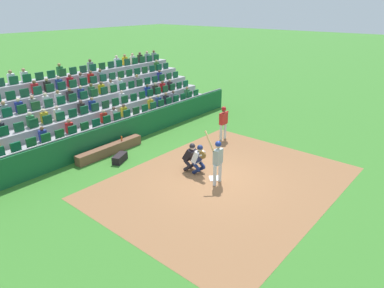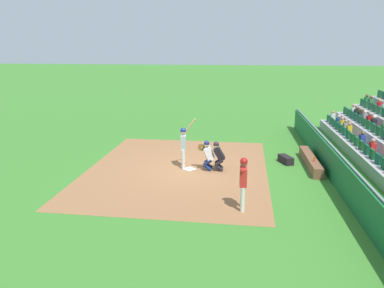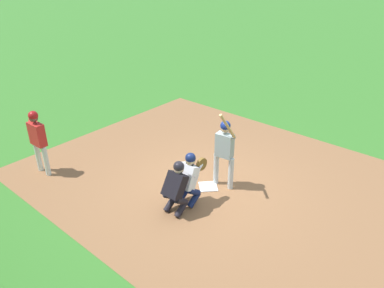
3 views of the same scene
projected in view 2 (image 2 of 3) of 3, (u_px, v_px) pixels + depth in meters
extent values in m
plane|color=#39792A|center=(189.00, 169.00, 16.00)|extent=(160.00, 160.00, 0.00)
cube|color=#91613E|center=(178.00, 169.00, 16.05)|extent=(9.83, 7.77, 0.01)
cube|color=white|center=(189.00, 169.00, 16.00)|extent=(0.62, 0.62, 0.02)
cylinder|color=silver|center=(183.00, 159.00, 15.96)|extent=(0.14, 0.14, 0.84)
cylinder|color=silver|center=(184.00, 157.00, 16.35)|extent=(0.14, 0.14, 0.84)
cube|color=#92A1A1|center=(183.00, 142.00, 15.97)|extent=(0.43, 0.26, 0.59)
sphere|color=tan|center=(183.00, 132.00, 15.86)|extent=(0.22, 0.22, 0.22)
sphere|color=navy|center=(183.00, 130.00, 15.84)|extent=(0.24, 0.24, 0.24)
cylinder|color=#92A1A1|center=(184.00, 135.00, 15.95)|extent=(0.45, 0.10, 0.14)
cylinder|color=#92A1A1|center=(184.00, 134.00, 16.11)|extent=(0.17, 0.14, 0.13)
cylinder|color=tan|center=(190.00, 126.00, 15.99)|extent=(0.16, 0.52, 0.71)
sphere|color=black|center=(185.00, 134.00, 16.15)|extent=(0.06, 0.06, 0.06)
cylinder|color=#15214F|center=(207.00, 168.00, 15.75)|extent=(0.16, 0.39, 0.34)
cylinder|color=#15214F|center=(208.00, 163.00, 15.70)|extent=(0.16, 0.39, 0.33)
cylinder|color=#15214F|center=(208.00, 165.00, 16.06)|extent=(0.16, 0.39, 0.34)
cylinder|color=#15214F|center=(208.00, 160.00, 16.00)|extent=(0.16, 0.39, 0.33)
cube|color=white|center=(209.00, 153.00, 15.75)|extent=(0.44, 0.46, 0.60)
cube|color=#15214F|center=(206.00, 153.00, 15.77)|extent=(0.39, 0.24, 0.45)
sphere|color=tan|center=(207.00, 145.00, 15.67)|extent=(0.22, 0.22, 0.22)
cube|color=black|center=(207.00, 145.00, 15.67)|extent=(0.20, 0.12, 0.20)
sphere|color=#15214F|center=(207.00, 143.00, 15.66)|extent=(0.24, 0.24, 0.24)
cylinder|color=brown|center=(201.00, 147.00, 15.86)|extent=(0.09, 0.30, 0.30)
cylinder|color=white|center=(206.00, 149.00, 15.88)|extent=(0.13, 0.40, 0.22)
cylinder|color=black|center=(219.00, 168.00, 15.71)|extent=(0.14, 0.38, 0.34)
cylinder|color=black|center=(219.00, 163.00, 15.65)|extent=(0.14, 0.38, 0.33)
cylinder|color=black|center=(219.00, 166.00, 16.02)|extent=(0.14, 0.38, 0.34)
cylinder|color=black|center=(219.00, 161.00, 15.96)|extent=(0.14, 0.38, 0.33)
cube|color=black|center=(219.00, 154.00, 15.72)|extent=(0.42, 0.49, 0.60)
cube|color=black|center=(217.00, 154.00, 15.73)|extent=(0.38, 0.28, 0.42)
sphere|color=#D0A78E|center=(216.00, 146.00, 15.64)|extent=(0.22, 0.22, 0.22)
cube|color=black|center=(216.00, 146.00, 15.64)|extent=(0.20, 0.14, 0.19)
sphere|color=black|center=(216.00, 144.00, 15.63)|extent=(0.24, 0.24, 0.24)
cube|color=#16592F|center=(330.00, 161.00, 15.22)|extent=(17.33, 0.24, 1.19)
cylinder|color=gray|center=(332.00, 145.00, 15.06)|extent=(17.33, 0.07, 0.07)
cube|color=brown|center=(310.00, 161.00, 16.39)|extent=(3.51, 0.40, 0.44)
cylinder|color=#DB4C1D|center=(314.00, 159.00, 15.61)|extent=(0.07, 0.07, 0.21)
cube|color=black|center=(286.00, 160.00, 16.78)|extent=(0.91, 0.66, 0.34)
cylinder|color=silver|center=(242.00, 195.00, 12.23)|extent=(0.13, 0.13, 0.83)
cylinder|color=silver|center=(243.00, 200.00, 11.87)|extent=(0.13, 0.13, 0.83)
cube|color=red|center=(243.00, 176.00, 11.87)|extent=(0.48, 0.22, 0.59)
sphere|color=brown|center=(244.00, 163.00, 11.75)|extent=(0.21, 0.21, 0.21)
sphere|color=red|center=(244.00, 161.00, 11.74)|extent=(0.24, 0.24, 0.24)
cylinder|color=red|center=(243.00, 169.00, 11.74)|extent=(0.51, 0.14, 0.14)
cylinder|color=red|center=(243.00, 171.00, 11.56)|extent=(0.18, 0.15, 0.13)
cube|color=#9F9AA0|center=(380.00, 170.00, 15.09)|extent=(18.17, 0.94, 0.52)
cube|color=#0C4B34|center=(378.00, 159.00, 14.99)|extent=(0.44, 0.10, 0.42)
cube|color=#134C27|center=(372.00, 154.00, 15.66)|extent=(0.44, 0.10, 0.42)
cube|color=#0F4B30|center=(366.00, 149.00, 16.33)|extent=(0.44, 0.10, 0.42)
cube|color=red|center=(372.00, 149.00, 16.29)|extent=(0.32, 0.22, 0.52)
sphere|color=#B0795D|center=(373.00, 141.00, 16.20)|extent=(0.19, 0.19, 0.19)
cube|color=#164E26|center=(361.00, 145.00, 17.00)|extent=(0.44, 0.10, 0.42)
cube|color=#145427|center=(356.00, 141.00, 17.67)|extent=(0.44, 0.10, 0.42)
cube|color=#253296|center=(362.00, 141.00, 17.63)|extent=(0.32, 0.22, 0.52)
sphere|color=brown|center=(363.00, 133.00, 17.54)|extent=(0.19, 0.19, 0.19)
cube|color=#155129|center=(352.00, 138.00, 18.34)|extent=(0.44, 0.10, 0.42)
cube|color=#0C4D2F|center=(348.00, 134.00, 19.01)|extent=(0.44, 0.10, 0.42)
cube|color=#0F4F33|center=(344.00, 131.00, 19.68)|extent=(0.44, 0.10, 0.42)
cube|color=gold|center=(349.00, 131.00, 19.64)|extent=(0.32, 0.22, 0.52)
sphere|color=#AC725B|center=(350.00, 124.00, 19.55)|extent=(0.19, 0.19, 0.19)
cube|color=#13482F|center=(341.00, 128.00, 20.35)|extent=(0.44, 0.10, 0.42)
cube|color=gray|center=(345.00, 128.00, 20.31)|extent=(0.32, 0.22, 0.52)
sphere|color=#AC7A4E|center=(346.00, 121.00, 20.22)|extent=(0.19, 0.19, 0.19)
cube|color=#105030|center=(337.00, 126.00, 21.02)|extent=(0.44, 0.10, 0.42)
cube|color=gold|center=(342.00, 125.00, 20.98)|extent=(0.32, 0.22, 0.52)
sphere|color=#AF735A|center=(342.00, 119.00, 20.89)|extent=(0.19, 0.19, 0.19)
cube|color=#104933|center=(334.00, 123.00, 21.69)|extent=(0.44, 0.10, 0.42)
cube|color=navy|center=(339.00, 122.00, 21.65)|extent=(0.32, 0.22, 0.52)
sphere|color=tan|center=(339.00, 116.00, 21.56)|extent=(0.19, 0.19, 0.19)
cube|color=#19472E|center=(331.00, 121.00, 22.36)|extent=(0.44, 0.10, 0.42)
cube|color=#155430|center=(328.00, 119.00, 23.03)|extent=(0.44, 0.10, 0.42)
cube|color=white|center=(333.00, 118.00, 22.99)|extent=(0.32, 0.22, 0.52)
sphere|color=#B07555|center=(333.00, 112.00, 22.90)|extent=(0.19, 0.19, 0.19)
cube|color=#13492B|center=(384.00, 135.00, 16.76)|extent=(0.44, 0.10, 0.42)
cube|color=#134B27|center=(379.00, 131.00, 17.43)|extent=(0.44, 0.10, 0.42)
cube|color=#29763E|center=(384.00, 130.00, 17.39)|extent=(0.32, 0.22, 0.52)
cube|color=#15502E|center=(373.00, 128.00, 18.10)|extent=(0.44, 0.10, 0.42)
cube|color=#0D4E28|center=(369.00, 125.00, 18.77)|extent=(0.44, 0.10, 0.42)
cube|color=black|center=(374.00, 124.00, 18.73)|extent=(0.32, 0.22, 0.52)
sphere|color=beige|center=(375.00, 117.00, 18.64)|extent=(0.19, 0.19, 0.19)
cube|color=#154C2B|center=(364.00, 122.00, 19.44)|extent=(0.44, 0.10, 0.42)
cube|color=red|center=(369.00, 121.00, 19.40)|extent=(0.32, 0.22, 0.52)
sphere|color=brown|center=(370.00, 114.00, 19.31)|extent=(0.19, 0.19, 0.19)
cube|color=#144B31|center=(360.00, 119.00, 20.11)|extent=(0.44, 0.10, 0.42)
cube|color=#938F9D|center=(364.00, 119.00, 20.07)|extent=(0.32, 0.22, 0.52)
sphere|color=beige|center=(365.00, 112.00, 19.98)|extent=(0.19, 0.19, 0.19)
cube|color=#164634|center=(356.00, 117.00, 20.78)|extent=(0.44, 0.10, 0.42)
cube|color=#292C26|center=(360.00, 116.00, 20.75)|extent=(0.32, 0.22, 0.52)
sphere|color=brown|center=(361.00, 110.00, 20.65)|extent=(0.19, 0.19, 0.19)
cube|color=#0F4B32|center=(352.00, 115.00, 21.45)|extent=(0.44, 0.10, 0.42)
cube|color=black|center=(356.00, 114.00, 21.42)|extent=(0.32, 0.22, 0.52)
sphere|color=brown|center=(357.00, 108.00, 21.32)|extent=(0.19, 0.19, 0.19)
cube|color=#114E2C|center=(348.00, 113.00, 22.12)|extent=(0.44, 0.10, 0.42)
cube|color=silver|center=(353.00, 112.00, 22.09)|extent=(0.32, 0.22, 0.52)
sphere|color=#A0795D|center=(353.00, 106.00, 21.99)|extent=(0.19, 0.19, 0.19)
cube|color=#164F34|center=(345.00, 111.00, 22.80)|extent=(0.44, 0.10, 0.42)
cube|color=#0D5129|center=(384.00, 113.00, 19.21)|extent=(0.44, 0.10, 0.42)
cube|color=#1B5333|center=(379.00, 110.00, 19.88)|extent=(0.44, 0.10, 0.42)
cube|color=white|center=(384.00, 109.00, 19.84)|extent=(0.32, 0.22, 0.52)
cube|color=#1B502C|center=(375.00, 108.00, 20.55)|extent=(0.44, 0.10, 0.42)
cube|color=red|center=(379.00, 107.00, 20.51)|extent=(0.32, 0.22, 0.52)
sphere|color=#AB8351|center=(380.00, 101.00, 20.42)|extent=(0.19, 0.19, 0.19)
cube|color=#174B35|center=(370.00, 106.00, 21.22)|extent=(0.44, 0.10, 0.42)
cube|color=#195231|center=(366.00, 104.00, 21.89)|extent=(0.44, 0.10, 0.42)
cube|color=#307038|center=(370.00, 103.00, 21.85)|extent=(0.32, 0.22, 0.52)
sphere|color=brown|center=(371.00, 97.00, 21.76)|extent=(0.19, 0.19, 0.19)
cube|color=#114F32|center=(362.00, 102.00, 22.56)|extent=(0.44, 0.10, 0.42)
cube|color=#257435|center=(366.00, 102.00, 22.52)|extent=(0.32, 0.22, 0.52)
sphere|color=brown|center=(367.00, 96.00, 22.43)|extent=(0.19, 0.19, 0.19)
cube|color=#124A2E|center=(384.00, 95.00, 21.65)|extent=(0.44, 0.10, 0.42)
cube|color=#164D30|center=(380.00, 94.00, 22.32)|extent=(0.44, 0.10, 0.42)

